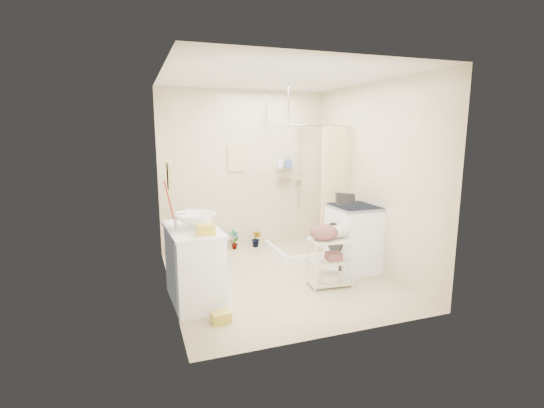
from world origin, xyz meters
The scene contains 23 objects.
floor centered at (0.00, 0.00, 0.00)m, with size 3.20×3.20×0.00m, color beige.
ceiling centered at (0.00, 0.00, 2.60)m, with size 2.80×3.20×0.04m, color silver.
wall_back centered at (0.00, 1.60, 1.30)m, with size 2.80×0.04×2.60m, color beige.
wall_front centered at (0.00, -1.60, 1.30)m, with size 2.80×0.04×2.60m, color beige.
wall_left centered at (-1.40, 0.00, 1.30)m, with size 0.04×3.20×2.60m, color beige.
wall_right centered at (1.40, 0.00, 1.30)m, with size 0.04×3.20×2.60m, color beige.
vanity centered at (-1.16, -0.35, 0.44)m, with size 0.55×0.99×0.87m, color white.
sink centered at (-1.12, -0.31, 0.95)m, with size 0.48×0.48×0.16m, color white.
counter_basket centered at (-1.07, -0.67, 0.92)m, with size 0.19×0.15×0.11m, color gold.
floor_basket centered at (-0.99, -0.96, 0.08)m, with size 0.28×0.22×0.15m, color gold.
toilet centered at (-1.04, 0.61, 0.37)m, with size 0.41×0.72×0.74m, color white.
mop centered at (-1.24, 1.47, 0.60)m, with size 0.11×0.11×1.20m, color #A82110, non-canonical shape.
potted_plant_a centered at (-0.24, 1.46, 0.16)m, with size 0.17×0.12×0.32m, color #994022.
potted_plant_b centered at (0.15, 1.45, 0.14)m, with size 0.16×0.13×0.29m, color brown.
hanging_towel centered at (-0.15, 1.58, 1.50)m, with size 0.28×0.03×0.42m, color beige.
towel_ring centered at (-1.38, -0.20, 1.47)m, with size 0.04×0.22×0.34m, color #DCC583, non-canonical shape.
tp_holder centered at (-1.36, 0.05, 0.72)m, with size 0.08×0.12×0.14m, color white, non-canonical shape.
shower centered at (0.85, 1.05, 1.05)m, with size 1.10×1.10×2.10m, color white, non-canonical shape.
shampoo_bottle_a centered at (0.60, 1.53, 1.44)m, with size 0.09×0.09×0.24m, color silver.
shampoo_bottle_b centered at (0.75, 1.53, 1.42)m, with size 0.09×0.09×0.19m, color #4660AC.
washing_machine centered at (1.14, -0.04, 0.46)m, with size 0.63×0.65×0.92m, color white.
laundry_rack centered at (0.53, -0.46, 0.37)m, with size 0.53×0.31×0.74m, color beige, non-canonical shape.
ironing_board centered at (1.01, -0.04, 0.56)m, with size 0.32×0.09×1.13m, color black, non-canonical shape.
Camera 1 is at (-1.75, -4.70, 1.96)m, focal length 26.00 mm.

